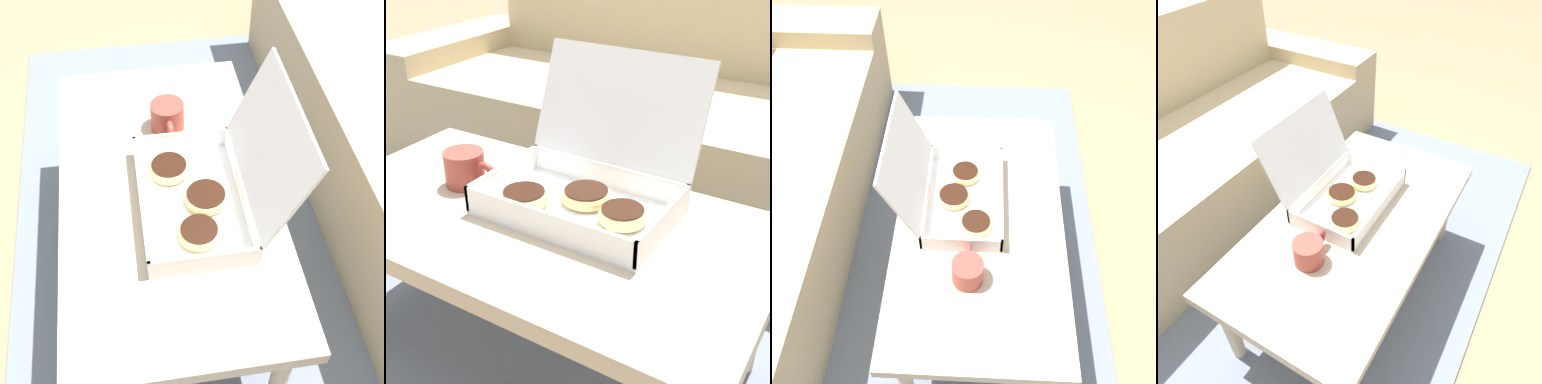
% 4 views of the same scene
% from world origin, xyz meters
% --- Properties ---
extents(ground_plane, '(12.00, 12.00, 0.00)m').
position_xyz_m(ground_plane, '(0.00, 0.00, 0.00)').
color(ground_plane, '#937756').
extents(area_rug, '(2.44, 1.88, 0.01)m').
position_xyz_m(area_rug, '(0.00, 0.30, 0.01)').
color(area_rug, slate).
rests_on(area_rug, ground_plane).
extents(coffee_table, '(1.00, 0.54, 0.40)m').
position_xyz_m(coffee_table, '(0.00, -0.16, 0.36)').
color(coffee_table, '#C6B293').
rests_on(coffee_table, ground_plane).
extents(pastry_box, '(0.40, 0.35, 0.30)m').
position_xyz_m(pastry_box, '(0.07, -0.07, 0.46)').
color(pastry_box, white).
rests_on(pastry_box, coffee_table).
extents(coffee_mug, '(0.14, 0.09, 0.08)m').
position_xyz_m(coffee_mug, '(-0.21, -0.13, 0.44)').
color(coffee_mug, '#993D33').
rests_on(coffee_mug, coffee_table).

